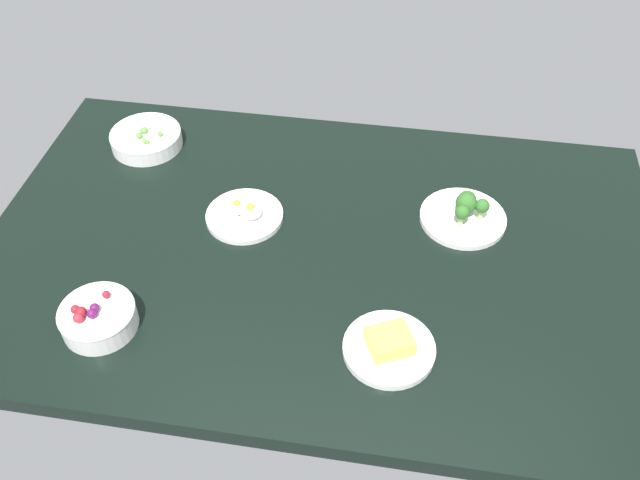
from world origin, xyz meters
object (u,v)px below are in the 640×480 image
(plate_eggs, at_px, (245,214))
(plate_broccoli, at_px, (464,214))
(bowl_berries, at_px, (98,317))
(bowl_peas, at_px, (146,138))
(plate_cheese, at_px, (389,347))

(plate_eggs, height_order, plate_broccoli, plate_broccoli)
(plate_broccoli, bearing_deg, bowl_berries, 30.85)
(bowl_berries, relative_size, bowl_peas, 0.83)
(plate_broccoli, bearing_deg, bowl_peas, -10.85)
(plate_broccoli, bearing_deg, plate_eggs, 8.32)
(plate_cheese, bearing_deg, plate_eggs, -41.56)
(bowl_berries, bearing_deg, bowl_peas, -79.70)
(plate_cheese, xyz_separation_m, bowl_peas, (0.67, -0.54, 0.01))
(plate_eggs, relative_size, plate_cheese, 1.00)
(plate_eggs, xyz_separation_m, plate_cheese, (-0.36, 0.32, 0.00))
(plate_broccoli, xyz_separation_m, bowl_berries, (0.70, 0.42, 0.01))
(bowl_peas, bearing_deg, plate_broccoli, 169.15)
(plate_eggs, height_order, plate_cheese, plate_eggs)
(plate_cheese, distance_m, bowl_berries, 0.57)
(plate_eggs, bearing_deg, plate_cheese, 138.44)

